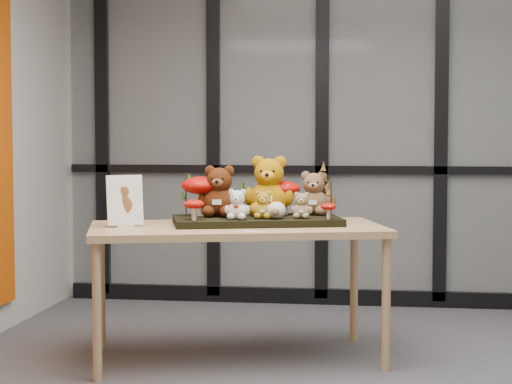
# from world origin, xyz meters

# --- Properties ---
(room_shell) EXTENTS (5.00, 5.00, 5.00)m
(room_shell) POSITION_xyz_m (0.00, 0.00, 1.68)
(room_shell) COLOR #B5B3AB
(room_shell) RESTS_ON floor
(glass_partition) EXTENTS (4.90, 0.06, 2.78)m
(glass_partition) POSITION_xyz_m (-0.00, 2.47, 1.42)
(glass_partition) COLOR #2D383F
(glass_partition) RESTS_ON floor
(display_table) EXTENTS (1.86, 1.28, 0.80)m
(display_table) POSITION_xyz_m (-0.82, 0.65, 0.73)
(display_table) COLOR tan
(display_table) RESTS_ON floor
(diorama_tray) EXTENTS (1.07, 0.74, 0.04)m
(diorama_tray) POSITION_xyz_m (-0.72, 0.75, 0.82)
(diorama_tray) COLOR black
(diorama_tray) RESTS_ON display_table
(bear_pooh_yellow) EXTENTS (0.37, 0.35, 0.40)m
(bear_pooh_yellow) POSITION_xyz_m (-0.66, 0.87, 1.04)
(bear_pooh_yellow) COLOR #AB7205
(bear_pooh_yellow) RESTS_ON diorama_tray
(bear_brown_medium) EXTENTS (0.31, 0.29, 0.34)m
(bear_brown_medium) POSITION_xyz_m (-0.94, 0.76, 1.01)
(bear_brown_medium) COLOR #441C09
(bear_brown_medium) RESTS_ON diorama_tray
(bear_tan_back) EXTENTS (0.27, 0.26, 0.29)m
(bear_tan_back) POSITION_xyz_m (-0.39, 0.95, 0.98)
(bear_tan_back) COLOR brown
(bear_tan_back) RESTS_ON diorama_tray
(bear_small_yellow) EXTENTS (0.17, 0.16, 0.18)m
(bear_small_yellow) POSITION_xyz_m (-0.66, 0.66, 0.93)
(bear_small_yellow) COLOR #A88018
(bear_small_yellow) RESTS_ON diorama_tray
(bear_white_bow) EXTENTS (0.18, 0.17, 0.19)m
(bear_white_bow) POSITION_xyz_m (-0.81, 0.59, 0.94)
(bear_white_bow) COLOR white
(bear_white_bow) RESTS_ON diorama_tray
(bear_beige_small) EXTENTS (0.16, 0.15, 0.17)m
(bear_beige_small) POSITION_xyz_m (-0.44, 0.71, 0.92)
(bear_beige_small) COLOR #947C52
(bear_beige_small) RESTS_ON diorama_tray
(plush_cream_hedgehog) EXTENTS (0.10, 0.10, 0.11)m
(plush_cream_hedgehog) POSITION_xyz_m (-0.59, 0.65, 0.89)
(plush_cream_hedgehog) COLOR silver
(plush_cream_hedgehog) RESTS_ON diorama_tray
(mushroom_back_left) EXTENTS (0.24, 0.24, 0.26)m
(mushroom_back_left) POSITION_xyz_m (-1.06, 0.79, 0.97)
(mushroom_back_left) COLOR #A70A05
(mushroom_back_left) RESTS_ON diorama_tray
(mushroom_back_right) EXTENTS (0.20, 0.20, 0.23)m
(mushroom_back_right) POSITION_xyz_m (-0.58, 0.93, 0.95)
(mushroom_back_right) COLOR #A70A05
(mushroom_back_right) RESTS_ON diorama_tray
(mushroom_front_left) EXTENTS (0.12, 0.12, 0.13)m
(mushroom_front_left) POSITION_xyz_m (-1.05, 0.51, 0.90)
(mushroom_front_left) COLOR #A70A05
(mushroom_front_left) RESTS_ON diorama_tray
(mushroom_front_right) EXTENTS (0.09, 0.09, 0.10)m
(mushroom_front_right) POSITION_xyz_m (-0.29, 0.69, 0.89)
(mushroom_front_right) COLOR #A70A05
(mushroom_front_right) RESTS_ON diorama_tray
(sprig_green_far_left) EXTENTS (0.05, 0.05, 0.26)m
(sprig_green_far_left) POSITION_xyz_m (-1.15, 0.76, 0.97)
(sprig_green_far_left) COLOR #12330B
(sprig_green_far_left) RESTS_ON diorama_tray
(sprig_green_mid_left) EXTENTS (0.05, 0.05, 0.26)m
(sprig_green_mid_left) POSITION_xyz_m (-1.02, 0.85, 0.97)
(sprig_green_mid_left) COLOR #12330B
(sprig_green_mid_left) RESTS_ON diorama_tray
(sprig_dry_far_right) EXTENTS (0.05, 0.05, 0.33)m
(sprig_dry_far_right) POSITION_xyz_m (-0.34, 0.96, 1.00)
(sprig_dry_far_right) COLOR brown
(sprig_dry_far_right) RESTS_ON diorama_tray
(sprig_dry_mid_right) EXTENTS (0.05, 0.05, 0.21)m
(sprig_dry_mid_right) POSITION_xyz_m (-0.28, 0.85, 0.95)
(sprig_dry_mid_right) COLOR brown
(sprig_dry_mid_right) RESTS_ON diorama_tray
(sprig_green_centre) EXTENTS (0.05, 0.05, 0.20)m
(sprig_green_centre) POSITION_xyz_m (-0.82, 0.92, 0.94)
(sprig_green_centre) COLOR #12330B
(sprig_green_centre) RESTS_ON diorama_tray
(sign_holder) EXTENTS (0.21, 0.14, 0.30)m
(sign_holder) POSITION_xyz_m (-1.45, 0.49, 0.93)
(sign_holder) COLOR silver
(sign_holder) RESTS_ON display_table
(label_card) EXTENTS (0.10, 0.03, 0.00)m
(label_card) POSITION_xyz_m (-0.68, 0.34, 0.80)
(label_card) COLOR white
(label_card) RESTS_ON display_table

